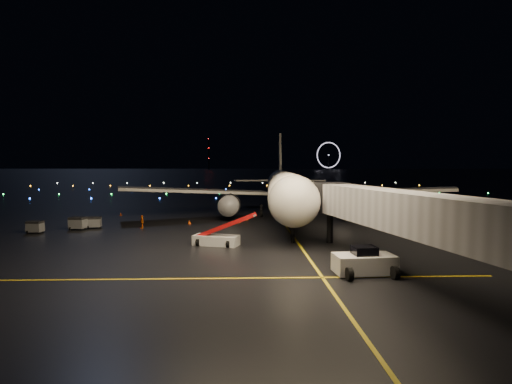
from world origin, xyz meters
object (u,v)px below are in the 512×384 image
belt_loader (216,229)px  baggage_cart_2 (35,227)px  airliner (284,170)px  pushback_tug (364,260)px  crew_c (142,222)px  baggage_cart_1 (94,222)px  baggage_cart_0 (78,223)px

belt_loader → baggage_cart_2: 24.62m
belt_loader → airliner: bearing=87.1°
pushback_tug → belt_loader: belt_loader is taller
pushback_tug → crew_c: bearing=130.1°
pushback_tug → baggage_cart_1: pushback_tug is taller
airliner → crew_c: 25.27m
crew_c → baggage_cart_1: (-6.56, 0.53, -0.13)m
belt_loader → crew_c: bearing=151.1°
pushback_tug → baggage_cart_2: size_ratio=2.59×
pushback_tug → baggage_cart_2: pushback_tug is taller
crew_c → baggage_cart_1: crew_c is taller
airliner → baggage_cart_1: (-26.99, -12.68, -6.96)m
airliner → pushback_tug: (2.49, -36.45, -6.62)m
pushback_tug → baggage_cart_1: 37.87m
crew_c → baggage_cart_1: 6.58m
baggage_cart_0 → baggage_cart_1: 2.07m
pushback_tug → belt_loader: 16.89m
airliner → baggage_cart_2: size_ratio=30.79×
baggage_cart_1 → baggage_cart_2: baggage_cart_1 is taller
belt_loader → baggage_cart_2: bearing=178.6°
belt_loader → pushback_tug: bearing=-25.0°
pushback_tug → baggage_cart_0: size_ratio=2.37×
crew_c → baggage_cart_2: 12.85m
baggage_cart_2 → baggage_cart_1: bearing=37.7°
airliner → baggage_cart_1: 30.62m
baggage_cart_0 → belt_loader: bearing=-21.7°
baggage_cart_1 → baggage_cart_2: size_ratio=1.00×
baggage_cart_2 → baggage_cart_0: bearing=35.7°
baggage_cart_0 → baggage_cart_2: baggage_cart_0 is taller
airliner → crew_c: airliner is taller
airliner → belt_loader: bearing=-107.9°
crew_c → baggage_cart_0: bearing=-114.0°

